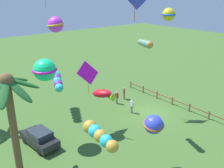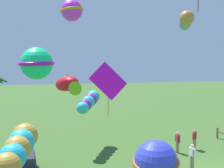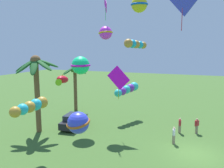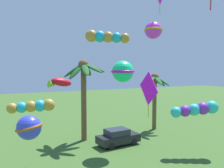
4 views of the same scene
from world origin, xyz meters
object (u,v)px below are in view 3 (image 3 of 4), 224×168
Objects in this scene: kite_diamond_4 at (119,78)px; palm_tree_0 at (75,76)px; kite_ball_3 at (81,65)px; kite_ball_9 at (106,33)px; parked_car_0 at (74,121)px; spectator_0 at (180,125)px; spectator_1 at (174,135)px; palm_tree_1 at (36,75)px; kite_diamond_7 at (183,0)px; kite_tube_8 at (127,89)px; spectator_2 at (197,126)px; kite_ball_10 at (139,4)px; kite_tube_2 at (31,106)px; kite_diamond_5 at (105,4)px; kite_tube_0 at (135,44)px; kite_ball_1 at (78,123)px; kite_fish_6 at (62,80)px.

palm_tree_0 is at bearing 53.43° from kite_diamond_4.
kite_ball_9 reaches higher than kite_ball_3.
spectator_0 is (2.41, -10.88, 0.06)m from parked_car_0.
palm_tree_1 is at bearing 98.05° from spectator_1.
kite_diamond_7 is 11.95m from kite_tube_8.
spectator_1 is at bearing 150.71° from spectator_2.
kite_diamond_7 is 3.30× the size of kite_ball_10.
spectator_2 is 14.24m from kite_ball_10.
kite_diamond_5 reaches higher than kite_tube_2.
kite_tube_2 is at bearing 125.99° from spectator_1.
kite_tube_8 is (5.22, 6.26, -8.74)m from kite_diamond_7.
kite_tube_0 is (-4.06, 2.59, 7.95)m from spectator_1.
kite_diamond_4 is 5.17m from kite_ball_9.
kite_ball_1 is at bearing -176.52° from kite_tube_8.
kite_tube_0 is (-2.18, -10.67, 2.86)m from palm_tree_1.
kite_diamond_4 is (2.26, -7.86, -0.25)m from palm_tree_1.
spectator_2 is 15.67m from kite_diamond_5.
kite_tube_0 is 8.52m from kite_ball_3.
kite_ball_3 reaches higher than spectator_1.
spectator_2 is 13.50m from kite_ball_1.
kite_fish_6 is at bearing 86.43° from kite_ball_10.
kite_tube_0 is at bearing -119.66° from parked_car_0.
kite_ball_10 reaches higher than kite_ball_3.
kite_ball_10 reaches higher than kite_tube_0.
kite_ball_1 is 8.31m from kite_diamond_4.
kite_diamond_5 is at bearing -48.62° from palm_tree_1.
kite_diamond_7 is at bearing -91.51° from parked_car_0.
kite_diamond_5 is 2.20× the size of kite_ball_10.
kite_tube_8 is at bearing 50.19° from kite_diamond_7.
kite_ball_3 reaches higher than kite_tube_2.
kite_diamond_4 is (-2.52, 5.69, 4.83)m from spectator_0.
spectator_2 is (5.24, -15.15, -5.08)m from palm_tree_1.
spectator_0 is 0.60× the size of kite_diamond_5.
kite_tube_0 is 2.95m from kite_ball_10.
kite_ball_1 is (-3.65, 2.65, -4.99)m from kite_tube_0.
kite_ball_10 reaches higher than palm_tree_0.
palm_tree_0 is at bearing 74.95° from spectator_0.
kite_diamond_7 is at bearing -19.94° from kite_ball_10.
kite_ball_10 is at bearing -150.12° from kite_diamond_4.
kite_diamond_4 is (-0.05, -4.15, -1.13)m from kite_ball_3.
kite_ball_10 is (-11.10, -4.12, 7.45)m from kite_tube_8.
kite_fish_6 is at bearing 102.98° from kite_tube_0.
palm_tree_0 is 16.18m from kite_tube_0.
spectator_0 is 0.58× the size of kite_ball_3.
palm_tree_1 is at bearing 124.22° from kite_ball_9.
kite_ball_10 reaches higher than parked_car_0.
kite_tube_0 reaches higher than spectator_2.
kite_diamond_5 is 1.27× the size of kite_ball_9.
kite_ball_3 is 4.25m from kite_ball_9.
palm_tree_0 is at bearing 65.28° from kite_diamond_7.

